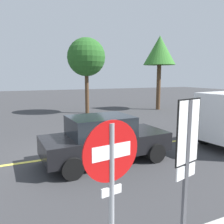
{
  "coord_description": "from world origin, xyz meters",
  "views": [
    {
      "loc": [
        -2.12,
        -7.71,
        2.84
      ],
      "look_at": [
        1.09,
        -0.45,
        1.58
      ],
      "focal_mm": 36.4,
      "sensor_mm": 36.0,
      "label": 1
    }
  ],
  "objects_px": {
    "speed_limit_sign": "(187,149)",
    "tree_centre_verge": "(86,57)",
    "car_black_mid_road": "(104,139)",
    "stop_sign": "(111,180)",
    "tree_left_verge": "(160,51)"
  },
  "relations": [
    {
      "from": "speed_limit_sign",
      "to": "car_black_mid_road",
      "type": "bearing_deg",
      "value": 84.83
    },
    {
      "from": "tree_centre_verge",
      "to": "stop_sign",
      "type": "bearing_deg",
      "value": -106.46
    },
    {
      "from": "speed_limit_sign",
      "to": "tree_left_verge",
      "type": "relative_size",
      "value": 0.41
    },
    {
      "from": "stop_sign",
      "to": "speed_limit_sign",
      "type": "height_order",
      "value": "speed_limit_sign"
    },
    {
      "from": "tree_centre_verge",
      "to": "car_black_mid_road",
      "type": "bearing_deg",
      "value": -104.39
    },
    {
      "from": "speed_limit_sign",
      "to": "tree_centre_verge",
      "type": "xyz_separation_m",
      "value": [
        2.9,
        14.08,
        2.44
      ]
    },
    {
      "from": "car_black_mid_road",
      "to": "tree_centre_verge",
      "type": "bearing_deg",
      "value": 75.61
    },
    {
      "from": "car_black_mid_road",
      "to": "tree_left_verge",
      "type": "xyz_separation_m",
      "value": [
        8.7,
        9.3,
        4.08
      ]
    },
    {
      "from": "stop_sign",
      "to": "speed_limit_sign",
      "type": "bearing_deg",
      "value": 7.04
    },
    {
      "from": "car_black_mid_road",
      "to": "speed_limit_sign",
      "type": "bearing_deg",
      "value": -95.17
    },
    {
      "from": "stop_sign",
      "to": "tree_left_verge",
      "type": "distance_m",
      "value": 17.52
    },
    {
      "from": "speed_limit_sign",
      "to": "tree_left_verge",
      "type": "distance_m",
      "value": 16.62
    },
    {
      "from": "speed_limit_sign",
      "to": "tree_centre_verge",
      "type": "distance_m",
      "value": 14.58
    },
    {
      "from": "speed_limit_sign",
      "to": "car_black_mid_road",
      "type": "height_order",
      "value": "speed_limit_sign"
    },
    {
      "from": "stop_sign",
      "to": "tree_centre_verge",
      "type": "bearing_deg",
      "value": 73.54
    }
  ]
}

